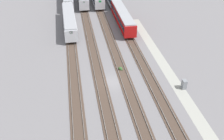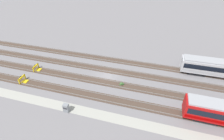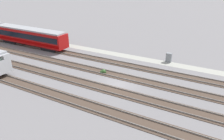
% 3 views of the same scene
% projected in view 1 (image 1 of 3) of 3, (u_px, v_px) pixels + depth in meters
% --- Properties ---
extents(ground_plane, '(400.00, 400.00, 0.00)m').
position_uv_depth(ground_plane, '(113.00, 82.00, 45.07)').
color(ground_plane, slate).
extents(service_walkway, '(54.00, 2.00, 0.01)m').
position_uv_depth(service_walkway, '(171.00, 76.00, 46.53)').
color(service_walkway, '#9E9E93').
rests_on(service_walkway, ground).
extents(rail_track_nearest, '(90.00, 2.23, 0.21)m').
position_uv_depth(rail_track_nearest, '(150.00, 78.00, 45.96)').
color(rail_track_nearest, '#47382D').
rests_on(rail_track_nearest, ground).
extents(rail_track_near_inner, '(90.00, 2.24, 0.21)m').
position_uv_depth(rail_track_near_inner, '(125.00, 80.00, 45.35)').
color(rail_track_near_inner, '#47382D').
rests_on(rail_track_near_inner, ground).
extents(rail_track_middle, '(90.00, 2.24, 0.21)m').
position_uv_depth(rail_track_middle, '(100.00, 83.00, 44.74)').
color(rail_track_middle, '#47382D').
rests_on(rail_track_middle, ground).
extents(rail_track_far_inner, '(90.00, 2.23, 0.21)m').
position_uv_depth(rail_track_far_inner, '(75.00, 85.00, 44.13)').
color(rail_track_far_inner, '#47382D').
rests_on(rail_track_far_inner, ground).
extents(subway_car_front_row_right_inner, '(18.05, 3.19, 3.70)m').
position_uv_depth(subway_car_front_row_right_inner, '(69.00, 21.00, 62.82)').
color(subway_car_front_row_right_inner, '#B7BABF').
rests_on(subway_car_front_row_right_inner, ground).
extents(subway_car_front_row_rightmost, '(18.01, 2.91, 3.70)m').
position_uv_depth(subway_car_front_row_rightmost, '(122.00, 17.00, 64.66)').
color(subway_car_front_row_rightmost, '#A80F0F').
rests_on(subway_car_front_row_rightmost, ground).
extents(electrical_cabinet, '(0.90, 0.73, 1.60)m').
position_uv_depth(electrical_cabinet, '(184.00, 84.00, 43.11)').
color(electrical_cabinet, gray).
rests_on(electrical_cabinet, ground).
extents(weed_clump, '(0.92, 0.70, 0.64)m').
position_uv_depth(weed_clump, '(120.00, 69.00, 48.20)').
color(weed_clump, '#38602D').
rests_on(weed_clump, ground).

